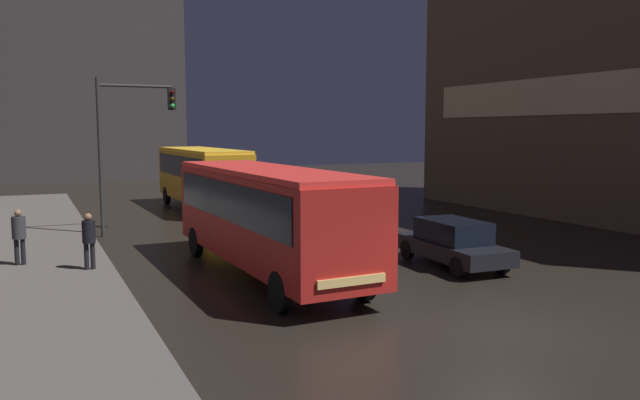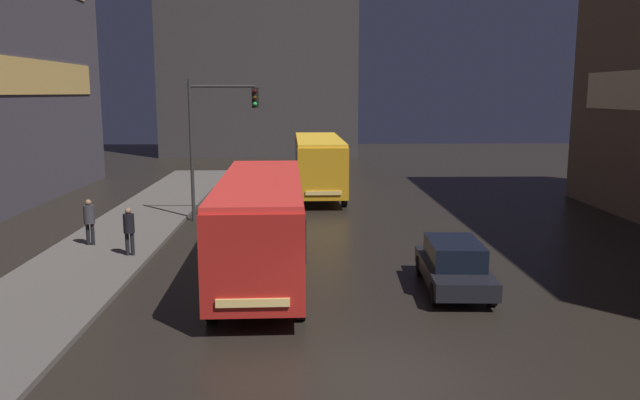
{
  "view_description": "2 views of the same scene",
  "coord_description": "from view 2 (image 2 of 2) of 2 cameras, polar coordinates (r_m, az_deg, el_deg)",
  "views": [
    {
      "loc": [
        -9.29,
        -10.25,
        4.34
      ],
      "look_at": [
        0.37,
        10.25,
        1.78
      ],
      "focal_mm": 35.0,
      "sensor_mm": 36.0,
      "label": 1
    },
    {
      "loc": [
        -1.62,
        -12.19,
        5.82
      ],
      "look_at": [
        -0.94,
        10.79,
        1.87
      ],
      "focal_mm": 35.0,
      "sensor_mm": 36.0,
      "label": 2
    }
  ],
  "objects": [
    {
      "name": "ground_plane",
      "position": [
        13.61,
        5.51,
        -15.61
      ],
      "size": [
        120.0,
        120.0,
        0.0
      ],
      "primitive_type": "plane",
      "color": "black"
    },
    {
      "name": "sidewalk_left",
      "position": [
        24.08,
        -19.56,
        -4.62
      ],
      "size": [
        4.0,
        48.0,
        0.15
      ],
      "color": "#56514C",
      "rests_on": "ground"
    },
    {
      "name": "building_far_backdrop",
      "position": [
        63.06,
        -5.47,
        17.33
      ],
      "size": [
        18.07,
        12.0,
        28.35
      ],
      "color": "#383333",
      "rests_on": "ground"
    },
    {
      "name": "bus_near",
      "position": [
        19.66,
        -5.41,
        -1.55
      ],
      "size": [
        2.77,
        10.39,
        3.21
      ],
      "rotation": [
        0.0,
        0.0,
        3.16
      ],
      "color": "#AD1E19",
      "rests_on": "ground"
    },
    {
      "name": "bus_far",
      "position": [
        35.55,
        -0.13,
        3.66
      ],
      "size": [
        2.77,
        10.1,
        3.32
      ],
      "rotation": [
        0.0,
        0.0,
        3.16
      ],
      "color": "orange",
      "rests_on": "ground"
    },
    {
      "name": "car_taxi",
      "position": [
        19.14,
        12.13,
        -5.8
      ],
      "size": [
        1.96,
        4.41,
        1.48
      ],
      "rotation": [
        0.0,
        0.0,
        3.09
      ],
      "color": "black",
      "rests_on": "ground"
    },
    {
      "name": "pedestrian_near",
      "position": [
        22.93,
        -17.07,
        -2.39
      ],
      "size": [
        0.46,
        0.46,
        1.71
      ],
      "rotation": [
        0.0,
        0.0,
        2.92
      ],
      "color": "black",
      "rests_on": "sidewalk_left"
    },
    {
      "name": "pedestrian_mid",
      "position": [
        24.97,
        -20.35,
        -1.52
      ],
      "size": [
        0.54,
        0.54,
        1.74
      ],
      "rotation": [
        0.0,
        0.0,
        0.41
      ],
      "color": "black",
      "rests_on": "sidewalk_left"
    },
    {
      "name": "traffic_light_main",
      "position": [
        28.67,
        -9.67,
        6.62
      ],
      "size": [
        3.15,
        0.35,
        6.41
      ],
      "color": "#2D2D2D",
      "rests_on": "ground"
    }
  ]
}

